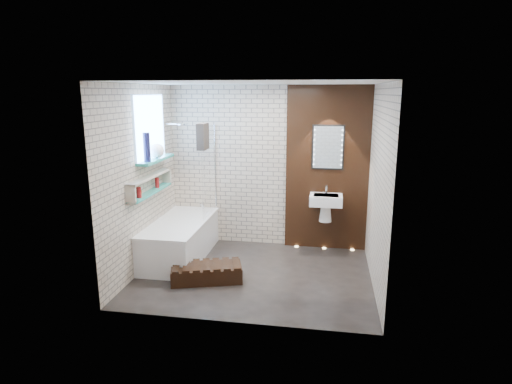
% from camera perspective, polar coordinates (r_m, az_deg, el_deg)
% --- Properties ---
extents(ground, '(3.20, 3.20, 0.00)m').
position_cam_1_polar(ground, '(6.12, -0.24, -10.87)').
color(ground, black).
rests_on(ground, ground).
extents(room_shell, '(3.24, 3.20, 2.60)m').
position_cam_1_polar(room_shell, '(5.71, -0.25, 1.13)').
color(room_shell, '#B4A38F').
rests_on(room_shell, ground).
extents(walnut_panel, '(1.30, 0.06, 2.60)m').
position_cam_1_polar(walnut_panel, '(6.88, 9.41, 3.01)').
color(walnut_panel, black).
rests_on(walnut_panel, ground).
extents(clerestory_window, '(0.18, 1.00, 0.94)m').
position_cam_1_polar(clerestory_window, '(6.41, -13.79, 7.50)').
color(clerestory_window, '#7FADE0').
rests_on(clerestory_window, room_shell).
extents(display_niche, '(0.14, 1.30, 0.26)m').
position_cam_1_polar(display_niche, '(6.31, -13.83, 0.97)').
color(display_niche, teal).
rests_on(display_niche, room_shell).
extents(bathtub, '(0.79, 1.74, 0.70)m').
position_cam_1_polar(bathtub, '(6.71, -9.99, -6.18)').
color(bathtub, white).
rests_on(bathtub, ground).
extents(bath_screen, '(0.01, 0.78, 1.40)m').
position_cam_1_polar(bath_screen, '(6.76, -6.24, 2.76)').
color(bath_screen, white).
rests_on(bath_screen, bathtub).
extents(towel, '(0.11, 0.29, 0.38)m').
position_cam_1_polar(towel, '(6.41, -7.07, 7.31)').
color(towel, black).
rests_on(towel, bath_screen).
extents(shower_head, '(0.18, 0.18, 0.02)m').
position_cam_1_polar(shower_head, '(6.86, -9.75, 8.86)').
color(shower_head, silver).
rests_on(shower_head, room_shell).
extents(washbasin, '(0.50, 0.36, 0.58)m').
position_cam_1_polar(washbasin, '(6.80, 9.24, -1.52)').
color(washbasin, white).
rests_on(washbasin, walnut_panel).
extents(led_mirror, '(0.50, 0.02, 0.70)m').
position_cam_1_polar(led_mirror, '(6.79, 9.52, 5.86)').
color(led_mirror, black).
rests_on(led_mirror, walnut_panel).
extents(walnut_step, '(1.02, 0.67, 0.21)m').
position_cam_1_polar(walnut_step, '(5.93, -6.56, -10.65)').
color(walnut_step, black).
rests_on(walnut_step, ground).
extents(niche_bottles, '(0.06, 0.69, 0.15)m').
position_cam_1_polar(niche_bottles, '(6.21, -14.25, 0.47)').
color(niche_bottles, maroon).
rests_on(niche_bottles, display_niche).
extents(sill_vases, '(0.21, 0.50, 0.40)m').
position_cam_1_polar(sill_vases, '(6.34, -13.36, 5.47)').
color(sill_vases, white).
rests_on(sill_vases, clerestory_window).
extents(floor_uplights, '(0.96, 0.06, 0.01)m').
position_cam_1_polar(floor_uplights, '(7.15, 9.02, -7.36)').
color(floor_uplights, '#FFD899').
rests_on(floor_uplights, ground).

